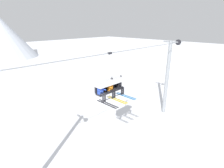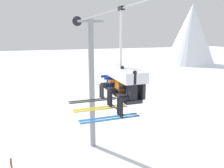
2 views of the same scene
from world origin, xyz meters
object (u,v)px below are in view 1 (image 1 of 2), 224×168
chairlift_chair (109,83)px  skier_orange (111,88)px  lift_tower_far (167,77)px  skier_blue (102,92)px  skier_black (120,85)px

chairlift_chair → skier_orange: 0.36m
lift_tower_far → chairlift_chair: size_ratio=2.84×
chairlift_chair → skier_blue: (-0.88, -0.22, -0.31)m
skier_black → skier_blue: bearing=-179.8°
chairlift_chair → skier_black: 0.95m
chairlift_chair → skier_blue: size_ratio=1.74×
chairlift_chair → skier_orange: chairlift_chair is taller
chairlift_chair → skier_blue: chairlift_chair is taller
skier_orange → lift_tower_far: bearing=5.4°
chairlift_chair → skier_black: bearing=-13.6°
lift_tower_far → skier_orange: lift_tower_far is taller
chairlift_chair → skier_black: chairlift_chair is taller
skier_orange → skier_black: same height
skier_blue → skier_orange: skier_orange is taller
chairlift_chair → skier_blue: bearing=-165.9°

